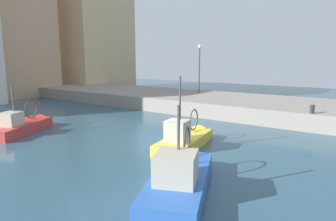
{
  "coord_description": "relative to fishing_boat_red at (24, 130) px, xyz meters",
  "views": [
    {
      "loc": [
        -13.23,
        -9.37,
        4.66
      ],
      "look_at": [
        2.84,
        2.14,
        1.2
      ],
      "focal_mm": 31.69,
      "sensor_mm": 36.0,
      "label": 1
    }
  ],
  "objects": [
    {
      "name": "water_surface",
      "position": [
        3.48,
        -9.18,
        -0.11
      ],
      "size": [
        80.0,
        80.0,
        0.0
      ],
      "primitive_type": "plane",
      "color": "#2D5166",
      "rests_on": "ground"
    },
    {
      "name": "quay_wall",
      "position": [
        14.98,
        -9.18,
        0.49
      ],
      "size": [
        9.0,
        56.0,
        1.2
      ],
      "primitive_type": "cube",
      "color": "gray",
      "rests_on": "ground"
    },
    {
      "name": "fishing_boat_red",
      "position": [
        0.0,
        0.0,
        0.0
      ],
      "size": [
        5.7,
        3.84,
        3.81
      ],
      "color": "#BC3833",
      "rests_on": "ground"
    },
    {
      "name": "fishing_boat_yellow",
      "position": [
        3.53,
        -10.3,
        0.03
      ],
      "size": [
        5.67,
        2.45,
        4.55
      ],
      "color": "gold",
      "rests_on": "ground"
    },
    {
      "name": "fishing_boat_blue",
      "position": [
        -1.2,
        -13.02,
        0.04
      ],
      "size": [
        6.24,
        3.98,
        4.01
      ],
      "color": "#2D60B7",
      "rests_on": "ground"
    },
    {
      "name": "mooring_bollard_mid",
      "position": [
        10.83,
        -15.18,
        1.36
      ],
      "size": [
        0.28,
        0.28,
        0.55
      ],
      "primitive_type": "cylinder",
      "color": "#2D2D33",
      "rests_on": "quay_wall"
    },
    {
      "name": "quay_streetlamp",
      "position": [
        16.48,
        -3.63,
        4.34
      ],
      "size": [
        0.36,
        0.36,
        4.83
      ],
      "color": "#38383D",
      "rests_on": "quay_wall"
    },
    {
      "name": "waterfront_building_east_mid",
      "position": [
        20.86,
        16.48,
        7.37
      ],
      "size": [
        10.33,
        6.74,
        14.92
      ],
      "color": "#D1B284",
      "rests_on": "ground"
    }
  ]
}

